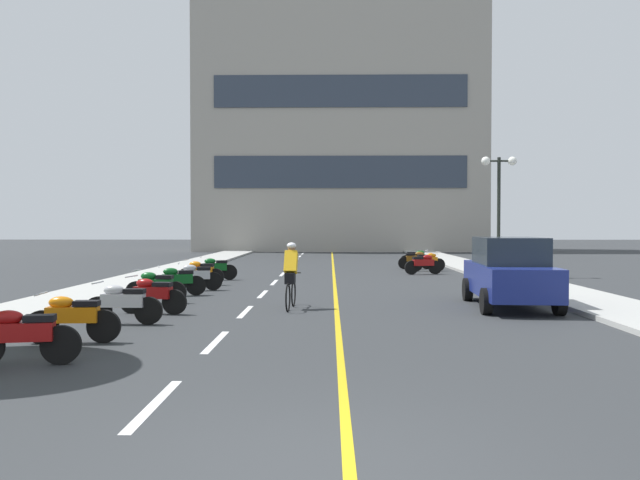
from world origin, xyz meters
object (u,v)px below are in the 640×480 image
object	(u,v)px
motorcycle_12	(417,258)
motorcycle_9	(424,264)
motorcycle_2	(123,303)
motorcycle_5	(177,280)
street_lamp_mid	(499,188)
cyclist_rider	(291,274)
motorcycle_7	(200,272)
motorcycle_10	(428,261)
motorcycle_6	(196,276)
motorcycle_3	(152,294)
motorcycle_0	(22,335)
parked_car_near	(509,272)
motorcycle_11	(416,259)
motorcycle_1	(72,317)
motorcycle_8	(215,268)
motorcycle_4	(155,286)

from	to	relation	value
motorcycle_12	motorcycle_9	bearing A→B (deg)	-94.36
motorcycle_2	motorcycle_5	size ratio (longest dim) A/B	1.03
street_lamp_mid	cyclist_rider	xyz separation A→B (m)	(-8.01, -10.19, -2.82)
motorcycle_5	motorcycle_7	bearing A→B (deg)	90.22
motorcycle_5	motorcycle_7	world-z (taller)	same
motorcycle_10	motorcycle_6	bearing A→B (deg)	-135.07
motorcycle_9	cyclist_rider	bearing A→B (deg)	-114.03
motorcycle_3	motorcycle_5	size ratio (longest dim) A/B	1.02
motorcycle_0	motorcycle_5	xyz separation A→B (m)	(0.04, 9.46, 0.00)
motorcycle_5	motorcycle_10	world-z (taller)	same
motorcycle_3	motorcycle_10	bearing A→B (deg)	58.46
motorcycle_2	motorcycle_10	world-z (taller)	same
parked_car_near	motorcycle_6	bearing A→B (deg)	155.82
motorcycle_11	motorcycle_2	bearing A→B (deg)	-116.45
motorcycle_6	motorcycle_7	world-z (taller)	same
parked_car_near	motorcycle_1	world-z (taller)	parked_car_near
motorcycle_8	cyclist_rider	distance (m)	9.10
street_lamp_mid	motorcycle_5	bearing A→B (deg)	-147.73
parked_car_near	motorcycle_5	world-z (taller)	parked_car_near
motorcycle_4	motorcycle_8	distance (m)	7.32
parked_car_near	motorcycle_4	size ratio (longest dim) A/B	2.52
parked_car_near	cyclist_rider	world-z (taller)	parked_car_near
motorcycle_11	motorcycle_1	bearing A→B (deg)	-114.37
motorcycle_0	motorcycle_10	size ratio (longest dim) A/B	1.00
motorcycle_10	motorcycle_0	bearing A→B (deg)	-114.80
motorcycle_5	cyclist_rider	size ratio (longest dim) A/B	0.94
motorcycle_0	motorcycle_10	xyz separation A→B (m)	(9.22, 19.96, 0.00)
street_lamp_mid	motorcycle_9	bearing A→B (deg)	157.36
motorcycle_7	motorcycle_1	bearing A→B (deg)	-90.09
motorcycle_7	motorcycle_9	size ratio (longest dim) A/B	1.01
street_lamp_mid	motorcycle_0	xyz separation A→B (m)	(-11.67, -16.81, -3.23)
street_lamp_mid	motorcycle_8	size ratio (longest dim) A/B	2.87
street_lamp_mid	parked_car_near	bearing A→B (deg)	-103.44
motorcycle_4	motorcycle_6	bearing A→B (deg)	83.33
motorcycle_5	motorcycle_8	world-z (taller)	same
motorcycle_1	motorcycle_3	xyz separation A→B (m)	(0.39, 3.75, 0.00)
parked_car_near	motorcycle_8	distance (m)	12.19
motorcycle_0	motorcycle_7	distance (m)	12.94
parked_car_near	motorcycle_0	xyz separation A→B (m)	(-9.31, -6.96, -0.44)
motorcycle_3	motorcycle_4	world-z (taller)	same
parked_car_near	motorcycle_8	size ratio (longest dim) A/B	2.53
motorcycle_8	motorcycle_10	distance (m)	10.32
motorcycle_5	motorcycle_12	distance (m)	16.22
motorcycle_11	motorcycle_12	xyz separation A→B (m)	(0.26, 1.54, 0.00)
street_lamp_mid	motorcycle_7	size ratio (longest dim) A/B	2.86
motorcycle_0	motorcycle_2	size ratio (longest dim) A/B	0.99
motorcycle_6	cyclist_rider	distance (m)	5.58
motorcycle_2	motorcycle_9	xyz separation A→B (m)	(8.54, 14.04, 0.00)
motorcycle_0	motorcycle_12	distance (m)	24.65
motorcycle_0	motorcycle_11	bearing A→B (deg)	67.49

